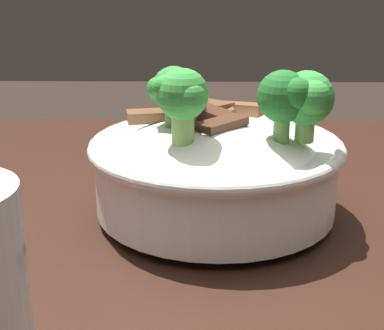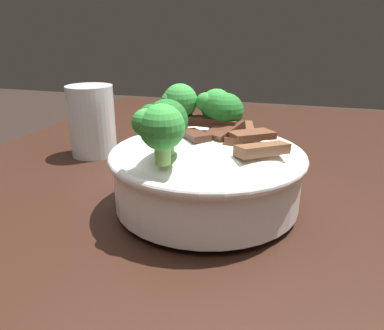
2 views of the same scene
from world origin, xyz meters
The scene contains 1 object.
rice_bowl centered at (0.05, -0.04, 0.88)m, with size 0.23×0.23×0.15m.
Camera 1 is at (0.07, 0.46, 1.04)m, focal length 53.79 mm.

